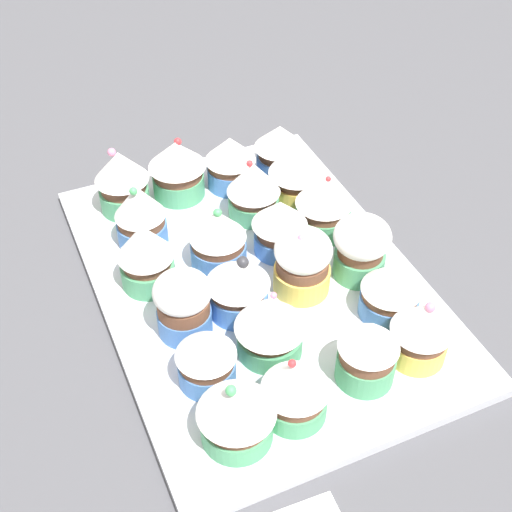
{
  "coord_description": "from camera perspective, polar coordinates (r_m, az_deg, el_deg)",
  "views": [
    {
      "loc": [
        -47.99,
        21.18,
        52.97
      ],
      "look_at": [
        0.0,
        0.0,
        4.2
      ],
      "focal_mm": 49.14,
      "sensor_mm": 36.0,
      "label": 1
    }
  ],
  "objects": [
    {
      "name": "cupcake_20",
      "position": [
        0.76,
        -9.41,
        3.32
      ],
      "size": [
        5.52,
        5.52,
        7.87
      ],
      "color": "#477AC6",
      "rests_on": "baking_tray"
    },
    {
      "name": "cupcake_13",
      "position": [
        0.68,
        -1.48,
        -2.41
      ],
      "size": [
        6.34,
        6.34,
        7.04
      ],
      "color": "#477AC6",
      "rests_on": "baking_tray"
    },
    {
      "name": "cupcake_12",
      "position": [
        0.64,
        1.16,
        -5.53
      ],
      "size": [
        6.69,
        6.69,
        7.37
      ],
      "color": "#4C9E6B",
      "rests_on": "baking_tray"
    },
    {
      "name": "cupcake_10",
      "position": [
        0.84,
        -2.1,
        7.73
      ],
      "size": [
        6.06,
        6.06,
        6.75
      ],
      "color": "#477AC6",
      "rests_on": "baking_tray"
    },
    {
      "name": "cupcake_21",
      "position": [
        0.81,
        -10.86,
        6.11
      ],
      "size": [
        6.15,
        6.15,
        8.17
      ],
      "color": "#4C9E6B",
      "rests_on": "baking_tray"
    },
    {
      "name": "cupcake_9",
      "position": [
        0.79,
        -0.2,
        5.49
      ],
      "size": [
        6.1,
        6.1,
        7.35
      ],
      "color": "#4C9E6B",
      "rests_on": "baking_tray"
    },
    {
      "name": "cupcake_0",
      "position": [
        0.66,
        13.31,
        -5.9
      ],
      "size": [
        5.72,
        5.72,
        7.23
      ],
      "color": "#EFC651",
      "rests_on": "baking_tray"
    },
    {
      "name": "cupcake_3",
      "position": [
        0.77,
        5.52,
        4.05
      ],
      "size": [
        6.27,
        6.27,
        7.0
      ],
      "color": "#4C9E6B",
      "rests_on": "baking_tray"
    },
    {
      "name": "cupcake_4",
      "position": [
        0.82,
        3.4,
        6.91
      ],
      "size": [
        6.77,
        6.77,
        7.45
      ],
      "color": "#EFC651",
      "rests_on": "baking_tray"
    },
    {
      "name": "cupcake_5",
      "position": [
        0.86,
        1.91,
        8.78
      ],
      "size": [
        6.15,
        6.15,
        6.57
      ],
      "color": "#477AC6",
      "rests_on": "baking_tray"
    },
    {
      "name": "cupcake_1",
      "position": [
        0.69,
        10.94,
        -2.63
      ],
      "size": [
        5.93,
        5.93,
        6.58
      ],
      "color": "#477AC6",
      "rests_on": "baking_tray"
    },
    {
      "name": "cupcake_7",
      "position": [
        0.7,
        3.81,
        -0.47
      ],
      "size": [
        5.83,
        5.83,
        7.63
      ],
      "color": "#EFC651",
      "rests_on": "baking_tray"
    },
    {
      "name": "cupcake_8",
      "position": [
        0.74,
        1.93,
        2.52
      ],
      "size": [
        5.99,
        5.99,
        6.68
      ],
      "color": "#477AC6",
      "rests_on": "baking_tray"
    },
    {
      "name": "cupcake_15",
      "position": [
        0.83,
        -6.43,
        7.16
      ],
      "size": [
        6.72,
        6.72,
        7.64
      ],
      "color": "#4C9E6B",
      "rests_on": "baking_tray"
    },
    {
      "name": "cupcake_16",
      "position": [
        0.58,
        -1.61,
        -12.42
      ],
      "size": [
        6.71,
        6.71,
        7.4
      ],
      "color": "#4C9E6B",
      "rests_on": "baking_tray"
    },
    {
      "name": "ground_plane",
      "position": [
        0.76,
        -0.0,
        -3.16
      ],
      "size": [
        180.0,
        180.0,
        3.0
      ],
      "primitive_type": "cube",
      "color": "#4C4C51"
    },
    {
      "name": "cupcake_19",
      "position": [
        0.71,
        -8.98,
        0.12
      ],
      "size": [
        5.78,
        5.78,
        7.77
      ],
      "color": "#4C9E6B",
      "rests_on": "baking_tray"
    },
    {
      "name": "cupcake_17",
      "position": [
        0.62,
        -4.1,
        -8.1
      ],
      "size": [
        5.52,
        5.52,
        6.66
      ],
      "color": "#477AC6",
      "rests_on": "baking_tray"
    },
    {
      "name": "cupcake_6",
      "position": [
        0.63,
        9.11,
        -7.6
      ],
      "size": [
        5.52,
        5.52,
        7.36
      ],
      "color": "#4C9E6B",
      "rests_on": "baking_tray"
    },
    {
      "name": "cupcake_14",
      "position": [
        0.73,
        -3.12,
        1.45
      ],
      "size": [
        5.96,
        5.96,
        7.53
      ],
      "color": "#477AC6",
      "rests_on": "baking_tray"
    },
    {
      "name": "cupcake_2",
      "position": [
        0.72,
        8.56,
        0.76
      ],
      "size": [
        5.96,
        5.96,
        7.23
      ],
      "color": "#4C9E6B",
      "rests_on": "baking_tray"
    },
    {
      "name": "cupcake_11",
      "position": [
        0.6,
        3.25,
        -10.64
      ],
      "size": [
        5.96,
        5.96,
        7.16
      ],
      "color": "#4C9E6B",
      "rests_on": "baking_tray"
    },
    {
      "name": "cupcake_18",
      "position": [
        0.66,
        -5.94,
        -3.89
      ],
      "size": [
        5.56,
        5.56,
        7.15
      ],
      "color": "#477AC6",
      "rests_on": "baking_tray"
    },
    {
      "name": "baking_tray",
      "position": [
        0.74,
        -0.0,
        -2.04
      ],
      "size": [
        45.27,
        32.08,
        1.2
      ],
      "color": "silver",
      "rests_on": "ground_plane"
    }
  ]
}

